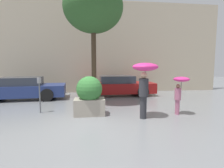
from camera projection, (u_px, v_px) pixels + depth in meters
name	position (u px, v px, depth m)	size (l,w,h in m)	color
ground_plane	(89.00, 123.00, 5.48)	(40.00, 40.00, 0.00)	slate
building_facade	(89.00, 47.00, 11.57)	(18.00, 0.30, 6.00)	#B7A88E
planter_box	(89.00, 95.00, 6.33)	(1.10, 0.93, 1.42)	#9E9384
person_adult	(145.00, 76.00, 5.90)	(0.87, 0.87, 1.89)	#2D2D33
person_child	(180.00, 87.00, 6.32)	(0.56, 0.56, 1.39)	#B76684
parked_car_near	(117.00, 86.00, 10.49)	(4.44, 1.93, 1.18)	maroon
parked_car_far	(22.00, 89.00, 9.24)	(4.57, 2.18, 1.18)	navy
street_tree	(93.00, 8.00, 7.81)	(2.69, 2.69, 5.53)	#423323
parking_meter	(39.00, 88.00, 6.56)	(0.14, 0.14, 1.34)	#595B60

